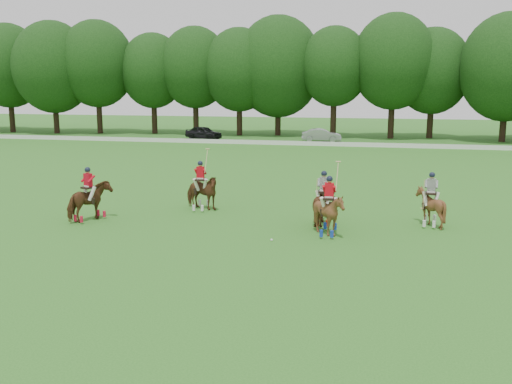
% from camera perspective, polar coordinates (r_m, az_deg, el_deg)
% --- Properties ---
extents(ground, '(180.00, 180.00, 0.00)m').
position_cam_1_polar(ground, '(21.86, -4.35, -5.51)').
color(ground, '#28661D').
rests_on(ground, ground).
extents(tree_line, '(117.98, 14.32, 14.75)m').
position_cam_1_polar(tree_line, '(68.38, 8.12, 12.31)').
color(tree_line, black).
rests_on(tree_line, ground).
extents(boundary_rail, '(120.00, 0.10, 0.44)m').
position_cam_1_polar(boundary_rail, '(58.67, 6.80, 4.81)').
color(boundary_rail, white).
rests_on(boundary_rail, ground).
extents(car_left, '(4.70, 2.99, 1.49)m').
position_cam_1_polar(car_left, '(66.07, -5.27, 5.94)').
color(car_left, black).
rests_on(car_left, ground).
extents(car_mid, '(4.45, 2.01, 1.41)m').
position_cam_1_polar(car_mid, '(63.16, 6.56, 5.67)').
color(car_mid, '#98979C').
rests_on(car_mid, ground).
extents(polo_red_a, '(1.65, 2.30, 2.46)m').
position_cam_1_polar(polo_red_a, '(26.86, -16.34, -0.89)').
color(polo_red_a, '#543216').
rests_on(polo_red_a, ground).
extents(polo_red_b, '(1.86, 1.64, 2.97)m').
position_cam_1_polar(polo_red_b, '(28.23, -5.55, 0.00)').
color(polo_red_b, '#543216').
rests_on(polo_red_b, ground).
extents(polo_red_c, '(1.44, 1.62, 3.00)m').
position_cam_1_polar(polo_red_c, '(23.49, 7.29, -2.16)').
color(polo_red_c, '#543216').
rests_on(polo_red_c, ground).
extents(polo_stripe_a, '(1.27, 2.07, 2.40)m').
position_cam_1_polar(polo_stripe_a, '(25.25, 6.75, -1.31)').
color(polo_stripe_a, '#543216').
rests_on(polo_stripe_a, ground).
extents(polo_stripe_b, '(1.48, 1.63, 2.37)m').
position_cam_1_polar(polo_stripe_b, '(26.02, 17.03, -1.39)').
color(polo_stripe_b, '#543216').
rests_on(polo_stripe_b, ground).
extents(polo_ball, '(0.09, 0.09, 0.09)m').
position_cam_1_polar(polo_ball, '(22.62, 1.57, -4.81)').
color(polo_ball, white).
rests_on(polo_ball, ground).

